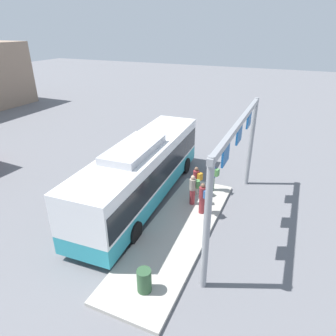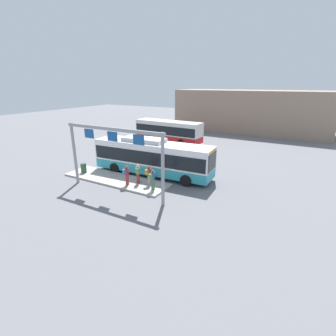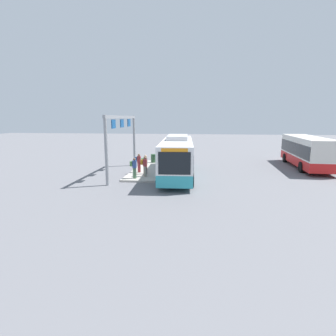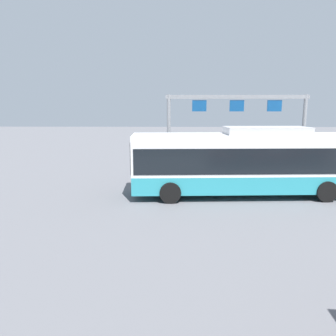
{
  "view_description": "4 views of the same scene",
  "coord_description": "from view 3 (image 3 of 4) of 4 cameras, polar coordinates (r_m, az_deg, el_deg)",
  "views": [
    {
      "loc": [
        -12.45,
        -6.94,
        8.66
      ],
      "look_at": [
        1.98,
        -0.6,
        1.11
      ],
      "focal_mm": 31.8,
      "sensor_mm": 36.0,
      "label": 1
    },
    {
      "loc": [
        12.27,
        -18.8,
        8.24
      ],
      "look_at": [
        2.64,
        -1.74,
        1.61
      ],
      "focal_mm": 26.96,
      "sensor_mm": 36.0,
      "label": 2
    },
    {
      "loc": [
        23.01,
        1.91,
        5.01
      ],
      "look_at": [
        2.51,
        -0.5,
        1.13
      ],
      "focal_mm": 28.88,
      "sensor_mm": 36.0,
      "label": 3
    },
    {
      "loc": [
        3.6,
        15.82,
        4.37
      ],
      "look_at": [
        3.98,
        -1.27,
        1.16
      ],
      "focal_mm": 34.33,
      "sensor_mm": 36.0,
      "label": 4
    }
  ],
  "objects": [
    {
      "name": "bus_main",
      "position": [
        23.32,
        1.95,
        2.75
      ],
      "size": [
        11.51,
        3.13,
        3.46
      ],
      "rotation": [
        0.0,
        0.0,
        0.05
      ],
      "color": "teal",
      "rests_on": "ground"
    },
    {
      "name": "platform_sign_gantry",
      "position": [
        24.3,
        -9.64,
        7.49
      ],
      "size": [
        8.99,
        0.24,
        5.2
      ],
      "color": "gray",
      "rests_on": "ground"
    },
    {
      "name": "person_waiting_mid",
      "position": [
        23.5,
        -4.84,
        0.9
      ],
      "size": [
        0.49,
        0.6,
        1.67
      ],
      "rotation": [
        0.0,
        0.0,
        1.98
      ],
      "color": "maroon",
      "rests_on": "platform_curb"
    },
    {
      "name": "person_boarding",
      "position": [
        21.89,
        -7.16,
        0.13
      ],
      "size": [
        0.41,
        0.57,
        1.67
      ],
      "rotation": [
        0.0,
        0.0,
        1.36
      ],
      "color": "#476B4C",
      "rests_on": "platform_curb"
    },
    {
      "name": "ground_plane",
      "position": [
        23.62,
        1.92,
        -1.61
      ],
      "size": [
        120.0,
        120.0,
        0.0
      ],
      "primitive_type": "plane",
      "color": "slate"
    },
    {
      "name": "person_waiting_near",
      "position": [
        22.52,
        -4.94,
        0.47
      ],
      "size": [
        0.47,
        0.59,
        1.67
      ],
      "rotation": [
        0.0,
        0.0,
        1.22
      ],
      "color": "gray",
      "rests_on": "platform_curb"
    },
    {
      "name": "bus_background_left",
      "position": [
        30.5,
        27.22,
        3.37
      ],
      "size": [
        9.98,
        3.02,
        3.1
      ],
      "rotation": [
        0.0,
        0.0,
        3.09
      ],
      "color": "red",
      "rests_on": "ground"
    },
    {
      "name": "person_waiting_far",
      "position": [
        24.26,
        -6.2,
        1.18
      ],
      "size": [
        0.5,
        0.6,
        1.67
      ],
      "rotation": [
        0.0,
        0.0,
        1.14
      ],
      "color": "maroon",
      "rests_on": "platform_curb"
    },
    {
      "name": "trash_bin",
      "position": [
        29.53,
        -3.13,
        2.05
      ],
      "size": [
        0.52,
        0.52,
        0.9
      ],
      "primitive_type": "cylinder",
      "color": "#2D5133",
      "rests_on": "platform_curb"
    },
    {
      "name": "platform_curb",
      "position": [
        26.01,
        -4.0,
        -0.32
      ],
      "size": [
        10.0,
        2.8,
        0.16
      ],
      "primitive_type": "cube",
      "color": "#B2ADA3",
      "rests_on": "ground"
    }
  ]
}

